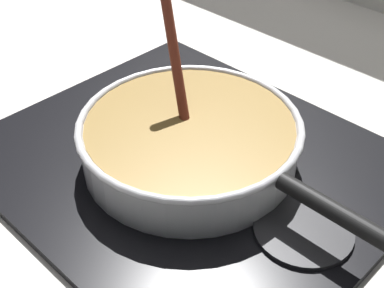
% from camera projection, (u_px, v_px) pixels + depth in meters
% --- Properties ---
extents(ground, '(2.40, 1.60, 0.04)m').
position_uv_depth(ground, '(127.00, 220.00, 0.71)').
color(ground, beige).
extents(hob_plate, '(0.56, 0.48, 0.01)m').
position_uv_depth(hob_plate, '(192.00, 165.00, 0.76)').
color(hob_plate, black).
rests_on(hob_plate, ground).
extents(burner_ring, '(0.18, 0.18, 0.01)m').
position_uv_depth(burner_ring, '(192.00, 159.00, 0.75)').
color(burner_ring, '#592D0C').
rests_on(burner_ring, hob_plate).
extents(spare_burner, '(0.12, 0.12, 0.01)m').
position_uv_depth(spare_burner, '(303.00, 230.00, 0.65)').
color(spare_burner, '#262628').
rests_on(spare_burner, hob_plate).
extents(cooking_pan, '(0.46, 0.31, 0.27)m').
position_uv_depth(cooking_pan, '(193.00, 141.00, 0.73)').
color(cooking_pan, silver).
rests_on(cooking_pan, hob_plate).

